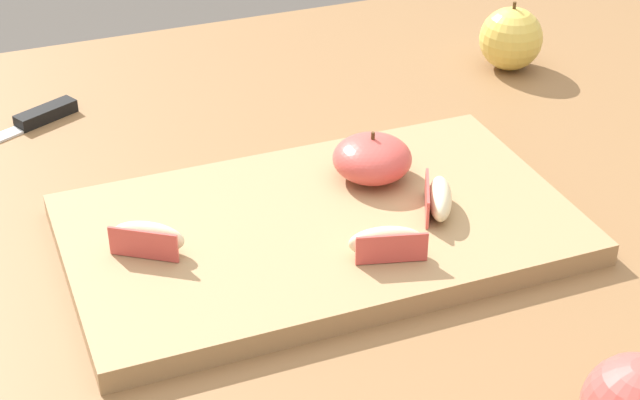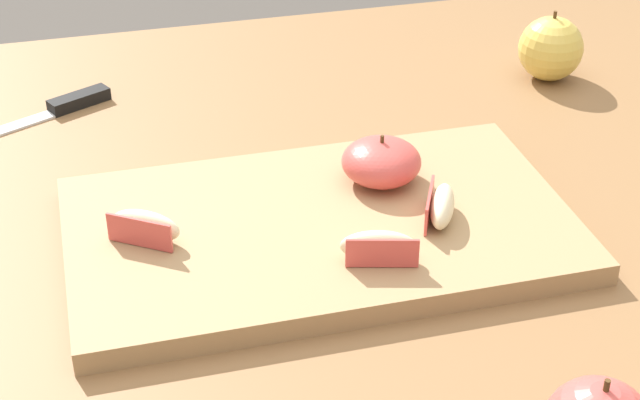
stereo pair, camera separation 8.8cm
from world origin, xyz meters
name	(u,v)px [view 1 (the left image)]	position (x,y,z in m)	size (l,w,h in m)	color
dining_table	(335,290)	(0.00, 0.00, 0.67)	(1.42, 0.98, 0.76)	brown
cutting_board	(320,229)	(-0.03, -0.04, 0.77)	(0.44, 0.26, 0.02)	#A37F56
apple_half_skin_up	(372,158)	(0.04, 0.01, 0.80)	(0.07, 0.07, 0.05)	#D14C47
apple_wedge_front	(384,243)	(0.00, -0.11, 0.80)	(0.07, 0.04, 0.03)	beige
apple_wedge_middle	(148,238)	(-0.18, -0.03, 0.80)	(0.06, 0.05, 0.03)	beige
apple_wedge_right	(439,198)	(0.07, -0.06, 0.80)	(0.05, 0.07, 0.03)	beige
paring_knife	(35,119)	(-0.24, 0.28, 0.77)	(0.15, 0.09, 0.01)	silver
whole_apple_golden	(511,39)	(0.31, 0.22, 0.80)	(0.08, 0.08, 0.08)	#DBBC51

